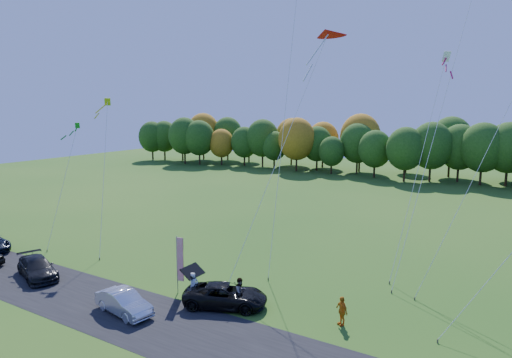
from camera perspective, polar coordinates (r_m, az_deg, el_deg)
The scene contains 18 objects.
ground at distance 30.35m, azimuth -6.16°, elevation -14.75°, with size 160.00×160.00×0.00m, color #205115.
asphalt_strip at distance 27.61m, azimuth -11.49°, elevation -17.42°, with size 90.00×6.00×0.01m, color black.
tree_line at distance 79.66m, azimuth 18.83°, elevation -0.18°, with size 116.00×12.00×10.00m, color #1E4711, non-canonical shape.
black_suv at distance 29.03m, azimuth -3.84°, elevation -14.32°, with size 2.37×5.14×1.43m, color black.
silver_sedan at distance 29.21m, azimuth -16.19°, elevation -14.59°, with size 1.45×4.17×1.37m, color silver.
dark_truck_a at distance 37.02m, azimuth -25.67°, elevation -9.97°, with size 1.99×4.90×1.42m, color black.
person_tailgate_a at distance 30.01m, azimuth -7.78°, elevation -13.17°, with size 0.66×0.44×1.82m, color white.
person_tailgate_b at distance 29.01m, azimuth -1.96°, elevation -13.93°, with size 0.87×0.68×1.80m, color gray.
person_east at distance 27.17m, azimuth 10.66°, elevation -15.88°, with size 0.99×0.41×1.69m, color #CC6F13.
feather_flag at distance 30.62m, azimuth -9.55°, elevation -9.80°, with size 0.52×0.14×3.91m.
kite_delta_blue at distance 35.45m, azimuth 4.38°, elevation 15.73°, with size 3.46×9.93×32.06m.
kite_parafoil_orange at distance 36.10m, azimuth 23.08°, elevation 11.47°, with size 5.04×13.62×28.62m.
kite_delta_red at distance 32.13m, azimuth 3.21°, elevation 3.66°, with size 3.97×10.95×19.04m.
kite_parafoil_rainbow at distance 32.03m, azimuth 26.81°, elevation 2.90°, with size 7.75×6.66×18.91m.
kite_diamond_yellow at distance 40.62m, azimuth -18.50°, elevation 0.41°, with size 4.19×5.28×13.26m.
kite_diamond_green at distance 42.91m, azimuth -22.80°, elevation 0.59°, with size 0.84×4.32×11.03m.
kite_diamond_white at distance 34.52m, azimuth 19.70°, elevation 1.65°, with size 2.44×6.59×16.55m.
kite_diamond_blue_low at distance 27.62m, azimuth 28.65°, elevation -9.02°, with size 5.74×5.49×8.72m.
Camera 1 is at (17.15, -21.82, 12.28)m, focal length 32.00 mm.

